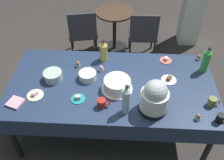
{
  "coord_description": "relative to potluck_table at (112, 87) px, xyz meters",
  "views": [
    {
      "loc": [
        0.1,
        -1.91,
        2.61
      ],
      "look_at": [
        0.0,
        0.0,
        0.8
      ],
      "focal_mm": 40.13,
      "sensor_mm": 36.0,
      "label": 1
    }
  ],
  "objects": [
    {
      "name": "water_cooler",
      "position": [
        1.24,
        1.97,
        -0.1
      ],
      "size": [
        0.32,
        0.32,
        1.24
      ],
      "color": "silver",
      "rests_on": "ground"
    },
    {
      "name": "coffee_mug_red",
      "position": [
        -0.08,
        -0.32,
        0.11
      ],
      "size": [
        0.12,
        0.08,
        0.09
      ],
      "color": "#B2231E",
      "rests_on": "potluck_table"
    },
    {
      "name": "round_cafe_table",
      "position": [
        -0.05,
        1.65,
        -0.19
      ],
      "size": [
        0.6,
        0.6,
        0.72
      ],
      "color": "#473323",
      "rests_on": "ground"
    },
    {
      "name": "glass_salad_bowl",
      "position": [
        -0.64,
        0.04,
        0.11
      ],
      "size": [
        0.2,
        0.2,
        0.09
      ],
      "primitive_type": "cylinder",
      "color": "#B2C6BC",
      "rests_on": "potluck_table"
    },
    {
      "name": "slow_cooker",
      "position": [
        0.41,
        -0.34,
        0.23
      ],
      "size": [
        0.27,
        0.27,
        0.36
      ],
      "color": "black",
      "rests_on": "potluck_table"
    },
    {
      "name": "dessert_plate_white",
      "position": [
        0.61,
        0.08,
        0.07
      ],
      "size": [
        0.17,
        0.17,
        0.05
      ],
      "color": "white",
      "rests_on": "potluck_table"
    },
    {
      "name": "cupcake_lemon",
      "position": [
        0.82,
        -0.43,
        0.09
      ],
      "size": [
        0.05,
        0.05,
        0.07
      ],
      "color": "beige",
      "rests_on": "potluck_table"
    },
    {
      "name": "paper_napkin_stack",
      "position": [
        -0.93,
        -0.33,
        0.07
      ],
      "size": [
        0.18,
        0.18,
        0.02
      ],
      "primitive_type": "cube",
      "rotation": [
        0.0,
        0.0,
        -0.33
      ],
      "color": "pink",
      "rests_on": "potluck_table"
    },
    {
      "name": "maroon_chair_right",
      "position": [
        0.4,
        1.42,
        -0.2
      ],
      "size": [
        0.45,
        0.45,
        0.85
      ],
      "color": "#333338",
      "rests_on": "ground"
    },
    {
      "name": "dessert_plate_coral",
      "position": [
        0.61,
        0.42,
        0.07
      ],
      "size": [
        0.14,
        0.14,
        0.05
      ],
      "color": "#E07266",
      "rests_on": "potluck_table"
    },
    {
      "name": "ground",
      "position": [
        0.0,
        0.0,
        -0.69
      ],
      "size": [
        9.0,
        9.0,
        0.0
      ],
      "primitive_type": "plane",
      "color": "#383330"
    },
    {
      "name": "cupcake_rose",
      "position": [
        1.0,
        0.46,
        0.09
      ],
      "size": [
        0.05,
        0.05,
        0.07
      ],
      "color": "beige",
      "rests_on": "potluck_table"
    },
    {
      "name": "potluck_table",
      "position": [
        0.0,
        0.0,
        0.0
      ],
      "size": [
        2.2,
        1.1,
        0.75
      ],
      "color": "navy",
      "rests_on": "ground"
    },
    {
      "name": "soda_bottle_water",
      "position": [
        0.15,
        -0.38,
        0.22
      ],
      "size": [
        0.08,
        0.08,
        0.34
      ],
      "color": "silver",
      "rests_on": "potluck_table"
    },
    {
      "name": "ceramic_snack_bowl",
      "position": [
        -0.27,
        0.06,
        0.1
      ],
      "size": [
        0.19,
        0.19,
        0.08
      ],
      "primitive_type": "cylinder",
      "color": "silver",
      "rests_on": "potluck_table"
    },
    {
      "name": "soda_bottle_lime_soda",
      "position": [
        1.01,
        0.26,
        0.21
      ],
      "size": [
        0.08,
        0.08,
        0.32
      ],
      "color": "green",
      "rests_on": "potluck_table"
    },
    {
      "name": "maroon_chair_left",
      "position": [
        -0.54,
        1.42,
        -0.2
      ],
      "size": [
        0.52,
        0.52,
        0.85
      ],
      "color": "#333338",
      "rests_on": "ground"
    },
    {
      "name": "soda_bottle_ginger_ale",
      "position": [
        -0.12,
        0.4,
        0.19
      ],
      "size": [
        0.09,
        0.09,
        0.27
      ],
      "color": "gold",
      "rests_on": "potluck_table"
    },
    {
      "name": "coffee_mug_black",
      "position": [
        1.01,
        -0.45,
        0.11
      ],
      "size": [
        0.11,
        0.07,
        0.09
      ],
      "color": "black",
      "rests_on": "potluck_table"
    },
    {
      "name": "dessert_plate_cream",
      "position": [
        -0.77,
        -0.22,
        0.07
      ],
      "size": [
        0.17,
        0.17,
        0.05
      ],
      "color": "beige",
      "rests_on": "potluck_table"
    },
    {
      "name": "coffee_mug_olive",
      "position": [
        0.99,
        -0.25,
        0.11
      ],
      "size": [
        0.12,
        0.08,
        0.09
      ],
      "color": "olive",
      "rests_on": "potluck_table"
    },
    {
      "name": "dessert_plate_teal",
      "position": [
        -0.33,
        -0.24,
        0.07
      ],
      "size": [
        0.15,
        0.15,
        0.05
      ],
      "color": "teal",
      "rests_on": "potluck_table"
    },
    {
      "name": "cupcake_cocoa",
      "position": [
        -0.4,
        0.26,
        0.09
      ],
      "size": [
        0.05,
        0.05,
        0.07
      ],
      "color": "beige",
      "rests_on": "potluck_table"
    },
    {
      "name": "frosted_layer_cake",
      "position": [
        0.06,
        -0.08,
        0.12
      ],
      "size": [
        0.33,
        0.33,
        0.13
      ],
      "color": "silver",
      "rests_on": "potluck_table"
    },
    {
      "name": "cupcake_mint",
      "position": [
        -0.13,
        0.2,
        0.09
      ],
      "size": [
        0.05,
        0.05,
        0.07
      ],
      "color": "beige",
      "rests_on": "potluck_table"
    }
  ]
}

